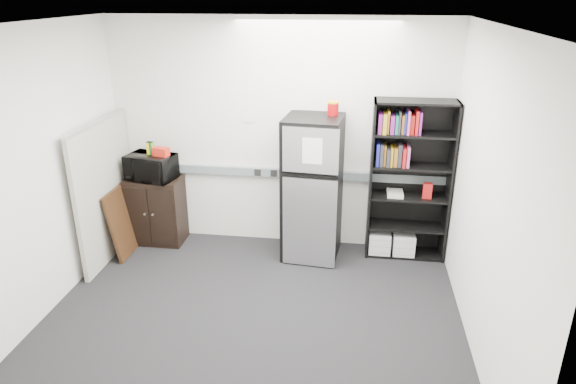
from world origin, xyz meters
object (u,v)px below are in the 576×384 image
at_px(refrigerator, 312,189).
at_px(microwave, 151,167).
at_px(bookshelf, 408,177).
at_px(cubicle_partition, 105,191).
at_px(cabinet, 156,210).

bearing_deg(refrigerator, microwave, -176.65).
relative_size(bookshelf, cubicle_partition, 1.14).
bearing_deg(bookshelf, cabinet, -178.75).
relative_size(cabinet, microwave, 1.50).
height_order(bookshelf, cubicle_partition, bookshelf).
bearing_deg(microwave, cabinet, 101.35).
distance_m(bookshelf, microwave, 3.01).
xyz_separation_m(bookshelf, refrigerator, (-1.07, -0.15, -0.14)).
bearing_deg(bookshelf, microwave, -178.45).
xyz_separation_m(cubicle_partition, refrigerator, (2.34, 0.34, 0.02)).
distance_m(microwave, refrigerator, 1.95).
relative_size(cubicle_partition, refrigerator, 0.97).
bearing_deg(cubicle_partition, microwave, 45.36).
relative_size(microwave, refrigerator, 0.33).
bearing_deg(microwave, bookshelf, 12.90).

